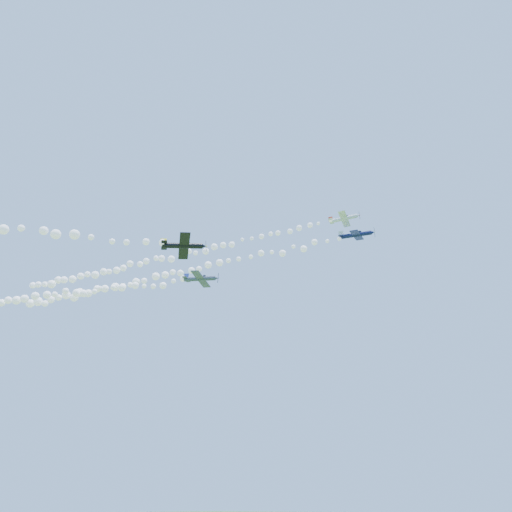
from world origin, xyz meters
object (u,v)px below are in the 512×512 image
Objects in this scene: plane_white at (344,219)px; plane_grey at (201,279)px; plane_black at (184,246)px; plane_navy at (357,235)px.

plane_white is 31.36m from plane_grey.
plane_white is at bearing -5.61° from plane_grey.
plane_grey reaches higher than plane_black.
plane_white reaches higher than plane_grey.
plane_white reaches higher than plane_navy.
plane_black is at bearing -143.08° from plane_white.
plane_white is 4.38m from plane_navy.
plane_white is at bearing 4.23° from plane_black.
plane_navy is 35.32m from plane_black.
plane_white is at bearing -113.23° from plane_navy.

